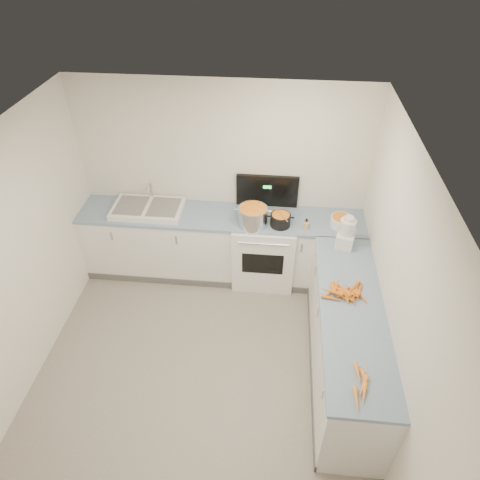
# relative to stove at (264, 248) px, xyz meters

# --- Properties ---
(floor) EXTENTS (3.50, 4.00, 0.00)m
(floor) POSITION_rel_stove_xyz_m (-0.55, -1.69, -0.47)
(floor) COLOR gray
(floor) RESTS_ON ground
(ceiling) EXTENTS (3.50, 4.00, 0.00)m
(ceiling) POSITION_rel_stove_xyz_m (-0.55, -1.69, 2.03)
(ceiling) COLOR silver
(ceiling) RESTS_ON ground
(wall_back) EXTENTS (3.50, 0.00, 2.50)m
(wall_back) POSITION_rel_stove_xyz_m (-0.55, 0.31, 0.78)
(wall_back) COLOR silver
(wall_back) RESTS_ON ground
(wall_left) EXTENTS (0.00, 4.00, 2.50)m
(wall_left) POSITION_rel_stove_xyz_m (-2.30, -1.69, 0.78)
(wall_left) COLOR silver
(wall_left) RESTS_ON ground
(wall_right) EXTENTS (0.00, 4.00, 2.50)m
(wall_right) POSITION_rel_stove_xyz_m (1.20, -1.69, 0.78)
(wall_right) COLOR silver
(wall_right) RESTS_ON ground
(counter_back) EXTENTS (3.50, 0.62, 0.94)m
(counter_back) POSITION_rel_stove_xyz_m (-0.55, 0.01, -0.00)
(counter_back) COLOR white
(counter_back) RESTS_ON ground
(counter_right) EXTENTS (0.62, 2.20, 0.94)m
(counter_right) POSITION_rel_stove_xyz_m (0.90, -1.39, -0.00)
(counter_right) COLOR white
(counter_right) RESTS_ON ground
(stove) EXTENTS (0.76, 0.65, 1.36)m
(stove) POSITION_rel_stove_xyz_m (0.00, 0.00, 0.00)
(stove) COLOR white
(stove) RESTS_ON ground
(sink) EXTENTS (0.86, 0.52, 0.31)m
(sink) POSITION_rel_stove_xyz_m (-1.45, 0.02, 0.50)
(sink) COLOR white
(sink) RESTS_ON counter_back
(steel_pot) EXTENTS (0.38, 0.38, 0.25)m
(steel_pot) POSITION_rel_stove_xyz_m (-0.14, -0.14, 0.57)
(steel_pot) COLOR silver
(steel_pot) RESTS_ON stove
(black_pot) EXTENTS (0.24, 0.24, 0.17)m
(black_pot) POSITION_rel_stove_xyz_m (0.18, -0.12, 0.53)
(black_pot) COLOR black
(black_pot) RESTS_ON stove
(wooden_spoon) EXTENTS (0.17, 0.29, 0.01)m
(wooden_spoon) POSITION_rel_stove_xyz_m (0.18, -0.12, 0.63)
(wooden_spoon) COLOR #AD7A47
(wooden_spoon) RESTS_ON black_pot
(mixing_bowl) EXTENTS (0.34, 0.34, 0.12)m
(mixing_bowl) POSITION_rel_stove_xyz_m (0.89, -0.06, 0.53)
(mixing_bowl) COLOR white
(mixing_bowl) RESTS_ON counter_back
(extract_bottle) EXTENTS (0.05, 0.05, 0.12)m
(extract_bottle) POSITION_rel_stove_xyz_m (0.48, -0.16, 0.52)
(extract_bottle) COLOR #593319
(extract_bottle) RESTS_ON counter_back
(spice_jar) EXTENTS (0.05, 0.05, 0.09)m
(spice_jar) POSITION_rel_stove_xyz_m (0.48, -0.17, 0.51)
(spice_jar) COLOR #E5B266
(spice_jar) RESTS_ON counter_back
(food_processor) EXTENTS (0.24, 0.27, 0.38)m
(food_processor) POSITION_rel_stove_xyz_m (0.90, -0.42, 0.63)
(food_processor) COLOR white
(food_processor) RESTS_ON counter_right
(carrot_pile) EXTENTS (0.46, 0.31, 0.09)m
(carrot_pile) POSITION_rel_stove_xyz_m (0.83, -1.20, 0.50)
(carrot_pile) COLOR orange
(carrot_pile) RESTS_ON counter_right
(peeled_carrots) EXTENTS (0.14, 0.43, 0.04)m
(peeled_carrots) POSITION_rel_stove_xyz_m (0.87, -2.22, 0.49)
(peeled_carrots) COLOR orange
(peeled_carrots) RESTS_ON counter_right
(peelings) EXTENTS (0.23, 0.26, 0.01)m
(peelings) POSITION_rel_stove_xyz_m (-1.67, 0.00, 0.54)
(peelings) COLOR tan
(peelings) RESTS_ON sink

